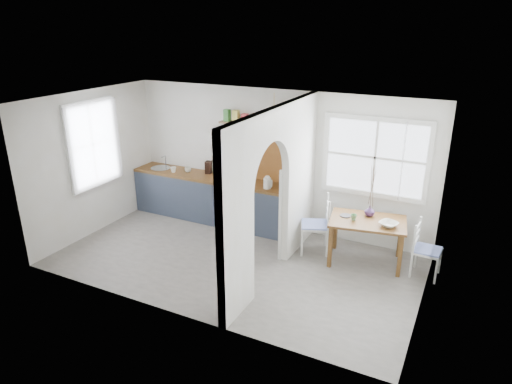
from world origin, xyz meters
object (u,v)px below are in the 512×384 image
at_px(vase, 370,211).
at_px(dining_table, 366,241).
at_px(kettle, 267,182).
at_px(chair_left, 315,224).
at_px(chair_right, 428,250).

bearing_deg(vase, dining_table, -82.56).
height_order(dining_table, kettle, kettle).
bearing_deg(kettle, chair_left, -37.14).
bearing_deg(dining_table, vase, 87.45).
bearing_deg(chair_right, chair_left, 93.16).
bearing_deg(vase, chair_left, -166.38).
distance_m(chair_right, kettle, 2.89).
xyz_separation_m(dining_table, chair_left, (-0.87, -0.02, 0.13)).
relative_size(dining_table, chair_left, 1.18).
height_order(chair_right, kettle, kettle).
bearing_deg(kettle, chair_right, -28.19).
xyz_separation_m(dining_table, chair_right, (0.94, -0.02, 0.07)).
height_order(chair_left, kettle, kettle).
relative_size(dining_table, kettle, 5.36).
distance_m(kettle, vase, 1.86).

